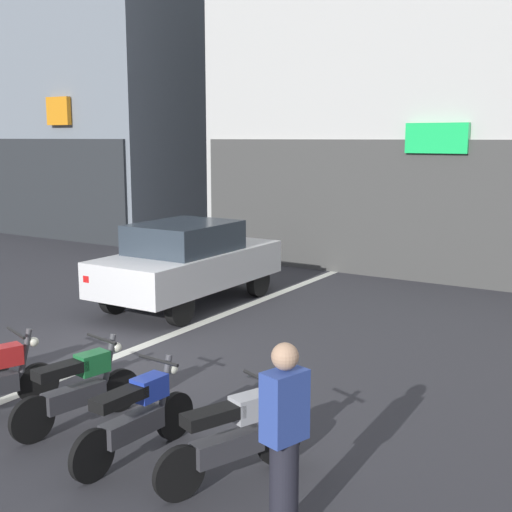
# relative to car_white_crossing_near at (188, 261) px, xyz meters

# --- Properties ---
(ground_plane) EXTENTS (120.00, 120.00, 0.00)m
(ground_plane) POSITION_rel_car_white_crossing_near_xyz_m (1.01, -3.31, -0.89)
(ground_plane) COLOR #333338
(lane_centre_line) EXTENTS (0.20, 18.00, 0.01)m
(lane_centre_line) POSITION_rel_car_white_crossing_near_xyz_m (1.01, 2.69, -0.88)
(lane_centre_line) COLOR silver
(lane_centre_line) RESTS_ON ground
(building_corner_left) EXTENTS (8.34, 9.98, 11.55)m
(building_corner_left) POSITION_rel_car_white_crossing_near_xyz_m (-9.84, 9.48, 4.88)
(building_corner_left) COLOR gray
(building_corner_left) RESTS_ON ground
(building_mid_block) EXTENTS (10.42, 10.01, 12.41)m
(building_mid_block) POSITION_rel_car_white_crossing_near_xyz_m (2.32, 9.48, 5.31)
(building_mid_block) COLOR silver
(building_mid_block) RESTS_ON ground
(car_white_crossing_near) EXTENTS (1.77, 4.11, 1.64)m
(car_white_crossing_near) POSITION_rel_car_white_crossing_near_xyz_m (0.00, 0.00, 0.00)
(car_white_crossing_near) COLOR black
(car_white_crossing_near) RESTS_ON ground
(motorcycle_green_row_centre) EXTENTS (0.55, 1.66, 0.98)m
(motorcycle_green_row_centre) POSITION_rel_car_white_crossing_near_xyz_m (2.38, -5.09, -0.43)
(motorcycle_green_row_centre) COLOR black
(motorcycle_green_row_centre) RESTS_ON ground
(motorcycle_blue_row_right_mid) EXTENTS (0.55, 1.67, 0.98)m
(motorcycle_blue_row_right_mid) POSITION_rel_car_white_crossing_near_xyz_m (3.47, -5.34, -0.43)
(motorcycle_blue_row_right_mid) COLOR black
(motorcycle_blue_row_right_mid) RESTS_ON ground
(motorcycle_silver_row_rightmost) EXTENTS (0.73, 1.58, 0.98)m
(motorcycle_silver_row_rightmost) POSITION_rel_car_white_crossing_near_xyz_m (4.57, -5.20, -0.43)
(motorcycle_silver_row_rightmost) COLOR black
(motorcycle_silver_row_rightmost) RESTS_ON ground
(person_by_motorcycles) EXTENTS (0.31, 0.41, 1.67)m
(person_by_motorcycles) POSITION_rel_car_white_crossing_near_xyz_m (5.44, -5.75, -0.03)
(person_by_motorcycles) COLOR #23232D
(person_by_motorcycles) RESTS_ON ground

